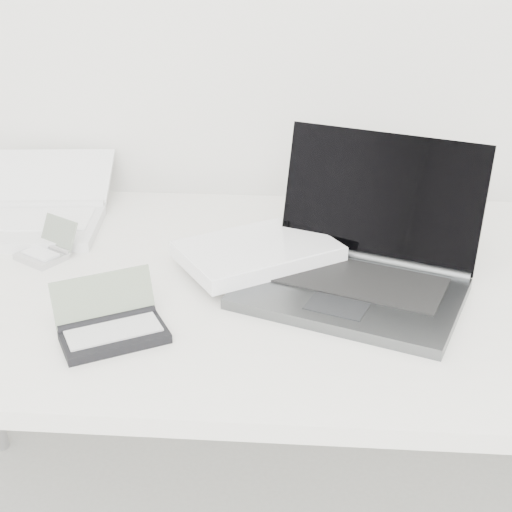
# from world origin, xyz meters

# --- Properties ---
(desk) EXTENTS (1.60, 0.80, 0.73)m
(desk) POSITION_xyz_m (0.00, 1.55, 0.68)
(desk) COLOR white
(desk) RESTS_ON ground
(laptop_large) EXTENTS (0.55, 0.43, 0.24)m
(laptop_large) POSITION_xyz_m (0.08, 1.55, 0.77)
(laptop_large) COLOR #4F5153
(laptop_large) RESTS_ON desk
(netbook_open_white) EXTENTS (0.32, 0.39, 0.09)m
(netbook_open_white) POSITION_xyz_m (-0.51, 1.76, 0.75)
(netbook_open_white) COLOR white
(netbook_open_white) RESTS_ON desk
(pda_silver) EXTENTS (0.12, 0.12, 0.07)m
(pda_silver) POSITION_xyz_m (-0.43, 1.60, 0.74)
(pda_silver) COLOR silver
(pda_silver) RESTS_ON desk
(palmtop_charcoal) EXTENTS (0.19, 0.17, 0.08)m
(palmtop_charcoal) POSITION_xyz_m (-0.24, 1.34, 0.75)
(palmtop_charcoal) COLOR black
(palmtop_charcoal) RESTS_ON desk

